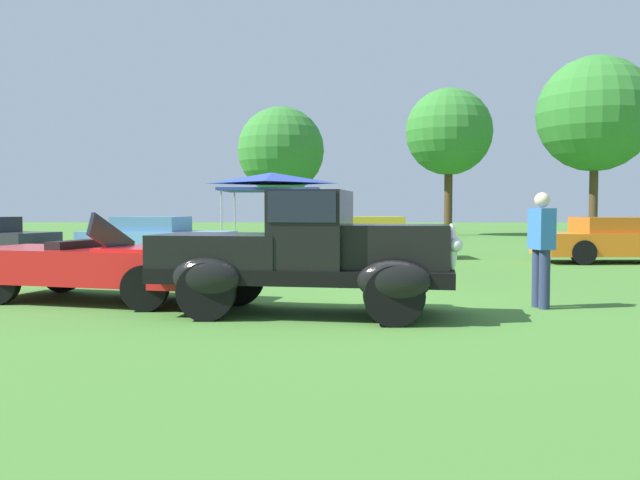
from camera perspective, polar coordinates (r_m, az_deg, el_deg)
ground_plane at (r=9.51m, az=2.25°, el=-6.11°), size 120.00×120.00×0.00m
feature_pickup_truck at (r=9.17m, az=-1.15°, el=-1.02°), size 4.28×2.30×1.70m
neighbor_convertible at (r=11.04m, az=-17.83°, el=-1.99°), size 4.44×2.69×1.40m
show_car_skyblue at (r=19.83m, az=-13.80°, el=0.16°), size 4.53×2.45×1.22m
show_car_yellow at (r=19.67m, az=4.53°, el=0.21°), size 4.59×1.83×1.22m
show_car_orange at (r=19.68m, az=24.05°, el=-0.02°), size 4.37×1.85×1.22m
spectator_near_truck at (r=10.28m, az=18.33°, el=-0.46°), size 0.31×0.44×1.69m
spectator_between_cars at (r=14.63m, az=0.44°, el=0.58°), size 0.40×0.24×1.69m
canopy_tent_left_field at (r=23.58m, az=-4.14°, el=5.06°), size 3.38×3.38×2.71m
treeline_far_left at (r=36.27m, az=-3.35°, el=7.61°), size 4.64×4.64×6.89m
treeline_mid_left at (r=37.12m, az=10.91°, el=9.00°), size 4.66×4.66×7.91m
treeline_center at (r=38.29m, az=22.37°, el=9.87°), size 5.99×5.99×9.38m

